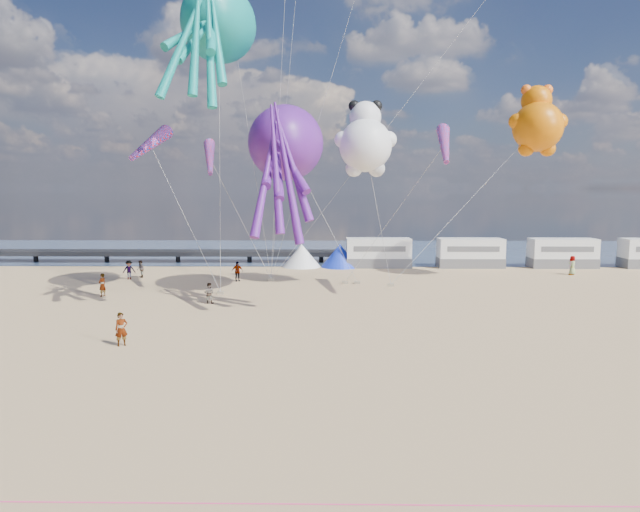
{
  "coord_description": "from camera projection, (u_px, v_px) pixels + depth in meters",
  "views": [
    {
      "loc": [
        0.76,
        -18.85,
        8.12
      ],
      "look_at": [
        0.41,
        6.0,
        5.18
      ],
      "focal_mm": 32.0,
      "sensor_mm": 36.0,
      "label": 1
    }
  ],
  "objects": [
    {
      "name": "sandbag_b",
      "position": [
        357.0,
        282.0,
        48.9
      ],
      "size": [
        0.5,
        0.35,
        0.22
      ],
      "primitive_type": "cube",
      "color": "gray",
      "rests_on": "ground"
    },
    {
      "name": "pier",
      "position": [
        71.0,
        253.0,
        63.65
      ],
      "size": [
        60.0,
        3.0,
        0.5
      ],
      "primitive_type": "cube",
      "color": "black",
      "rests_on": "ground"
    },
    {
      "name": "standing_person",
      "position": [
        121.0,
        329.0,
        29.51
      ],
      "size": [
        0.76,
        0.69,
        1.75
      ],
      "primitive_type": "imported",
      "rotation": [
        0.0,
        0.0,
        0.53
      ],
      "color": "tan",
      "rests_on": "ground"
    },
    {
      "name": "windsock_right",
      "position": [
        210.0,
        158.0,
        43.48
      ],
      "size": [
        1.99,
        5.42,
        5.35
      ],
      "primitive_type": null,
      "rotation": [
        0.0,
        0.0,
        0.21
      ],
      "color": "red"
    },
    {
      "name": "sandbag_c",
      "position": [
        391.0,
        285.0,
        47.53
      ],
      "size": [
        0.5,
        0.35,
        0.22
      ],
      "primitive_type": "cube",
      "color": "gray",
      "rests_on": "ground"
    },
    {
      "name": "motorhome_0",
      "position": [
        378.0,
        253.0,
        59.14
      ],
      "size": [
        6.6,
        2.5,
        3.0
      ],
      "primitive_type": "cube",
      "color": "silver",
      "rests_on": "ground"
    },
    {
      "name": "beachgoer_6",
      "position": [
        572.0,
        265.0,
        53.86
      ],
      "size": [
        0.78,
        0.73,
        1.8
      ],
      "primitive_type": "imported",
      "rotation": [
        0.0,
        0.0,
        3.75
      ],
      "color": "#7F6659",
      "rests_on": "ground"
    },
    {
      "name": "kite_octopus_purple",
      "position": [
        286.0,
        143.0,
        42.8
      ],
      "size": [
        8.31,
        11.65,
        12.24
      ],
      "primitive_type": null,
      "rotation": [
        0.0,
        0.0,
        0.39
      ],
      "color": "#571A82"
    },
    {
      "name": "windsock_left",
      "position": [
        150.0,
        144.0,
        40.23
      ],
      "size": [
        1.68,
        6.77,
        6.7
      ],
      "primitive_type": null,
      "rotation": [
        0.0,
        0.0,
        -0.09
      ],
      "color": "red"
    },
    {
      "name": "ground",
      "position": [
        306.0,
        425.0,
        19.68
      ],
      "size": [
        120.0,
        120.0,
        0.0
      ],
      "primitive_type": "plane",
      "color": "tan",
      "rests_on": "ground"
    },
    {
      "name": "beachgoer_7",
      "position": [
        140.0,
        269.0,
        52.12
      ],
      "size": [
        0.79,
        0.92,
        1.59
      ],
      "primitive_type": "imported",
      "rotation": [
        0.0,
        0.0,
        5.15
      ],
      "color": "#7F6659",
      "rests_on": "ground"
    },
    {
      "name": "tent_white",
      "position": [
        302.0,
        255.0,
        59.29
      ],
      "size": [
        4.0,
        4.0,
        2.4
      ],
      "primitive_type": "cone",
      "color": "white",
      "rests_on": "ground"
    },
    {
      "name": "kite_panda",
      "position": [
        365.0,
        145.0,
        44.93
      ],
      "size": [
        6.59,
        6.44,
        7.16
      ],
      "primitive_type": null,
      "rotation": [
        0.0,
        0.0,
        -0.43
      ],
      "color": "white"
    },
    {
      "name": "tent_blue",
      "position": [
        340.0,
        255.0,
        59.23
      ],
      "size": [
        4.0,
        4.0,
        2.4
      ],
      "primitive_type": "cone",
      "color": "#1933CC",
      "rests_on": "ground"
    },
    {
      "name": "beachgoer_1",
      "position": [
        209.0,
        293.0,
        40.42
      ],
      "size": [
        0.79,
        0.57,
        1.49
      ],
      "primitive_type": "imported",
      "rotation": [
        0.0,
        0.0,
        3.0
      ],
      "color": "#7F6659",
      "rests_on": "ground"
    },
    {
      "name": "motorhome_1",
      "position": [
        470.0,
        253.0,
        59.0
      ],
      "size": [
        6.6,
        2.5,
        3.0
      ],
      "primitive_type": "cube",
      "color": "silver",
      "rests_on": "ground"
    },
    {
      "name": "water",
      "position": [
        322.0,
        251.0,
        74.29
      ],
      "size": [
        120.0,
        120.0,
        0.0
      ],
      "primitive_type": "plane",
      "color": "#384B6A",
      "rests_on": "ground"
    },
    {
      "name": "sandbag_a",
      "position": [
        221.0,
        293.0,
        44.08
      ],
      "size": [
        0.5,
        0.35,
        0.22
      ],
      "primitive_type": "cube",
      "color": "gray",
      "rests_on": "ground"
    },
    {
      "name": "beachgoer_2",
      "position": [
        129.0,
        270.0,
        51.13
      ],
      "size": [
        1.01,
        0.91,
        1.72
      ],
      "primitive_type": "imported",
      "rotation": [
        0.0,
        0.0,
        0.37
      ],
      "color": "#7F6659",
      "rests_on": "ground"
    },
    {
      "name": "sandbag_e",
      "position": [
        271.0,
        279.0,
        50.59
      ],
      "size": [
        0.5,
        0.35,
        0.22
      ],
      "primitive_type": "cube",
      "color": "gray",
      "rests_on": "ground"
    },
    {
      "name": "sandbag_d",
      "position": [
        345.0,
        282.0,
        48.86
      ],
      "size": [
        0.5,
        0.35,
        0.22
      ],
      "primitive_type": "cube",
      "color": "gray",
      "rests_on": "ground"
    },
    {
      "name": "beachgoer_3",
      "position": [
        237.0,
        271.0,
        50.17
      ],
      "size": [
        1.28,
        1.01,
        1.75
      ],
      "primitive_type": "imported",
      "rotation": [
        0.0,
        0.0,
        0.36
      ],
      "color": "#7F6659",
      "rests_on": "ground"
    },
    {
      "name": "beachgoer_5",
      "position": [
        102.0,
        285.0,
        43.1
      ],
      "size": [
        1.1,
        1.7,
        1.75
      ],
      "primitive_type": "imported",
      "rotation": [
        0.0,
        0.0,
        4.32
      ],
      "color": "#7F6659",
      "rests_on": "ground"
    },
    {
      "name": "windsock_mid",
      "position": [
        444.0,
        145.0,
        40.84
      ],
      "size": [
        1.93,
        6.51,
        6.43
      ],
      "primitive_type": null,
      "rotation": [
        0.0,
        0.0,
        -0.15
      ],
      "color": "red"
    },
    {
      "name": "rope_line",
      "position": [
        298.0,
        504.0,
        14.71
      ],
      "size": [
        34.0,
        0.03,
        0.03
      ],
      "primitive_type": "cylinder",
      "rotation": [
        0.0,
        1.57,
        0.0
      ],
      "color": "#F2338C",
      "rests_on": "ground"
    },
    {
      "name": "kite_octopus_teal",
      "position": [
        219.0,
        24.0,
        39.54
      ],
      "size": [
        6.13,
        10.85,
        11.7
      ],
      "primitive_type": null,
      "rotation": [
        0.0,
        0.0,
        -0.18
      ],
      "color": "#0F8880"
    },
    {
      "name": "kite_teddy_orange",
      "position": [
        538.0,
        127.0,
        47.95
      ],
      "size": [
        5.08,
        4.78,
        7.16
      ],
      "primitive_type": null,
      "rotation": [
        0.0,
        0.0,
        -0.0
      ],
      "color": "#DE6904"
    },
    {
      "name": "motorhome_2",
      "position": [
        562.0,
        253.0,
        58.87
      ],
      "size": [
        6.6,
        2.5,
        3.0
      ],
      "primitive_type": "cube",
      "color": "silver",
      "rests_on": "ground"
    }
  ]
}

